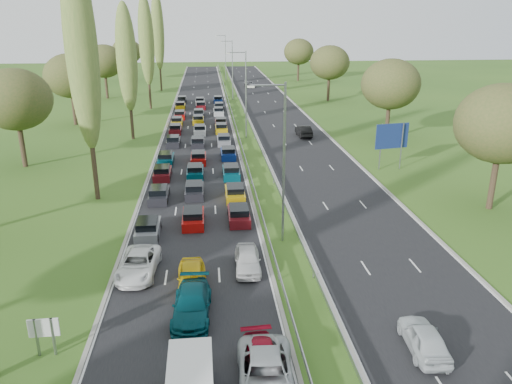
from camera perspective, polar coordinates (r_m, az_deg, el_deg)
name	(u,v)px	position (r m, az deg, el deg)	size (l,w,h in m)	color
ground	(245,135)	(73.58, -1.25, 6.56)	(260.00, 260.00, 0.00)	#2E541A
near_carriageway	(199,132)	(75.83, -6.52, 6.82)	(10.50, 215.00, 0.04)	black
far_carriageway	(288,130)	(76.79, 3.67, 7.06)	(10.50, 215.00, 0.04)	black
central_reservation	(244,128)	(75.89, -1.40, 7.38)	(2.36, 215.00, 0.32)	gray
lamp_columns	(246,96)	(70.52, -1.15, 10.96)	(0.18, 140.18, 12.00)	gray
poplar_row	(112,53)	(60.78, -16.17, 14.97)	(2.80, 127.80, 22.44)	#2D2116
woodland_left	(3,104)	(58.76, -26.90, 8.91)	(8.00, 166.00, 11.10)	#2D2116
woodland_right	(415,93)	(63.92, 17.73, 10.74)	(8.00, 153.00, 11.10)	#2D2116
traffic_queue_fill	(199,136)	(70.99, -6.59, 6.33)	(9.14, 69.42, 0.80)	slate
near_car_2	(138,264)	(34.28, -13.31, -8.02)	(2.42, 5.24, 1.46)	white
near_car_7	(192,304)	(29.29, -7.34, -12.61)	(2.11, 5.19, 1.51)	#043B45
near_car_8	(192,277)	(32.00, -7.35, -9.64)	(1.79, 4.46, 1.52)	gold
near_car_10	(266,376)	(24.13, 1.16, -20.25)	(2.61, 5.66, 1.57)	#A6ACB0
near_car_11	(263,365)	(24.91, 0.86, -19.14)	(1.87, 4.61, 1.34)	maroon
near_car_12	(248,259)	(33.99, -0.97, -7.72)	(1.71, 4.24, 1.45)	silver
far_car_0	(424,338)	(27.82, 18.67, -15.54)	(1.71, 4.26, 1.45)	silver
far_car_1	(304,131)	(72.59, 5.47, 6.96)	(1.68, 4.81, 1.58)	black
far_car_2	(249,84)	(126.70, -0.78, 12.26)	(2.44, 5.28, 1.47)	slate
info_sign	(44,332)	(27.91, -23.05, -14.48)	(1.50, 0.16, 2.10)	gray
direction_sign	(392,138)	(57.68, 15.27, 5.97)	(3.95, 0.85, 5.20)	gray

